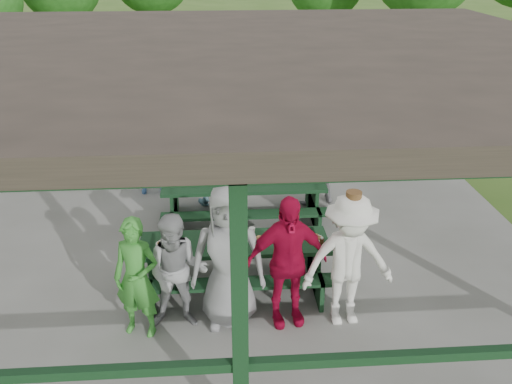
{
  "coord_description": "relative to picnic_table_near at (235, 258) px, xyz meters",
  "views": [
    {
      "loc": [
        -0.13,
        -7.78,
        4.65
      ],
      "look_at": [
        0.39,
        -0.3,
        1.19
      ],
      "focal_mm": 38.0,
      "sensor_mm": 36.0,
      "label": 1
    }
  ],
  "objects": [
    {
      "name": "pickup_truck",
      "position": [
        3.39,
        8.44,
        0.1
      ],
      "size": [
        5.36,
        3.82,
        1.36
      ],
      "primitive_type": "imported",
      "rotation": [
        0.0,
        0.0,
        1.93
      ],
      "color": "silver",
      "rests_on": "ground"
    },
    {
      "name": "spectator_blue",
      "position": [
        -1.53,
        3.4,
        0.5
      ],
      "size": [
        0.77,
        0.56,
        1.95
      ],
      "primitive_type": "imported",
      "rotation": [
        0.0,
        0.0,
        3.28
      ],
      "color": "#395E95",
      "rests_on": "concrete_slab"
    },
    {
      "name": "ground",
      "position": [
        -0.03,
        1.2,
        -0.58
      ],
      "size": [
        90.0,
        90.0,
        0.0
      ],
      "primitive_type": "plane",
      "color": "#35581B",
      "rests_on": "ground"
    },
    {
      "name": "table_setting",
      "position": [
        0.07,
        0.03,
        0.31
      ],
      "size": [
        2.35,
        0.45,
        0.1
      ],
      "color": "white",
      "rests_on": "picnic_table_near"
    },
    {
      "name": "contestant_green",
      "position": [
        -1.23,
        -0.91,
        0.33
      ],
      "size": [
        0.67,
        0.53,
        1.61
      ],
      "primitive_type": "imported",
      "rotation": [
        0.0,
        0.0,
        -0.27
      ],
      "color": "#388E30",
      "rests_on": "concrete_slab"
    },
    {
      "name": "pavilion_structure",
      "position": [
        -0.03,
        1.2,
        2.59
      ],
      "size": [
        10.6,
        8.6,
        3.24
      ],
      "color": "black",
      "rests_on": "concrete_slab"
    },
    {
      "name": "contestant_white_fedora",
      "position": [
        1.41,
        -0.87,
        0.44
      ],
      "size": [
        1.22,
        0.76,
        1.87
      ],
      "rotation": [
        0.0,
        0.0,
        0.07
      ],
      "color": "white",
      "rests_on": "concrete_slab"
    },
    {
      "name": "contestant_grey_mid",
      "position": [
        -0.1,
        -0.77,
        0.49
      ],
      "size": [
        0.98,
        0.68,
        1.92
      ],
      "primitive_type": "imported",
      "rotation": [
        0.0,
        0.0,
        -0.07
      ],
      "color": "gray",
      "rests_on": "concrete_slab"
    },
    {
      "name": "farm_trailer",
      "position": [
        -1.3,
        9.69,
        0.14
      ],
      "size": [
        4.19,
        2.38,
        1.45
      ],
      "rotation": [
        0.0,
        0.0,
        -0.23
      ],
      "color": "#1A4B90",
      "rests_on": "ground"
    },
    {
      "name": "picnic_table_far",
      "position": [
        0.23,
        2.0,
        0.01
      ],
      "size": [
        2.83,
        1.39,
        0.75
      ],
      "color": "black",
      "rests_on": "concrete_slab"
    },
    {
      "name": "spectator_lblue",
      "position": [
        -0.31,
        2.85,
        0.3
      ],
      "size": [
        1.51,
        0.74,
        1.56
      ],
      "primitive_type": "imported",
      "rotation": [
        0.0,
        0.0,
        3.34
      ],
      "color": "#84B9CC",
      "rests_on": "concrete_slab"
    },
    {
      "name": "contestant_red",
      "position": [
        0.63,
        -0.8,
        0.42
      ],
      "size": [
        1.1,
        0.58,
        1.8
      ],
      "primitive_type": "imported",
      "rotation": [
        0.0,
        0.0,
        0.14
      ],
      "color": "#A9092E",
      "rests_on": "concrete_slab"
    },
    {
      "name": "contestant_grey_left",
      "position": [
        -0.74,
        -0.8,
        0.32
      ],
      "size": [
        0.79,
        0.63,
        1.58
      ],
      "primitive_type": "imported",
      "rotation": [
        0.0,
        0.0,
        -0.04
      ],
      "color": "#97989A",
      "rests_on": "concrete_slab"
    },
    {
      "name": "spectator_grey",
      "position": [
        1.57,
        2.71,
        0.4
      ],
      "size": [
        1.04,
        0.95,
        1.75
      ],
      "primitive_type": "imported",
      "rotation": [
        0.0,
        0.0,
        3.55
      ],
      "color": "gray",
      "rests_on": "concrete_slab"
    },
    {
      "name": "concrete_slab",
      "position": [
        -0.03,
        1.2,
        -0.53
      ],
      "size": [
        10.0,
        8.0,
        0.1
      ],
      "primitive_type": "cube",
      "color": "slate",
      "rests_on": "ground"
    },
    {
      "name": "picnic_table_near",
      "position": [
        0.0,
        0.0,
        0.0
      ],
      "size": [
        2.65,
        1.39,
        0.75
      ],
      "color": "black",
      "rests_on": "concrete_slab"
    }
  ]
}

